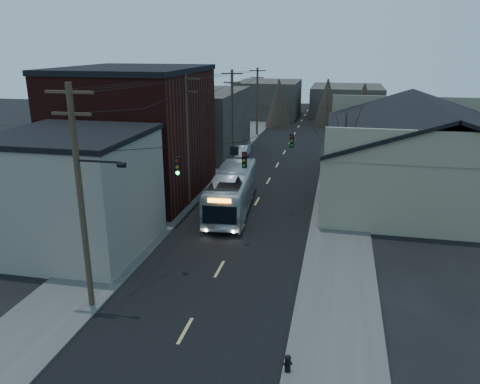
# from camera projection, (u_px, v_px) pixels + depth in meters

# --- Properties ---
(ground) EXTENTS (160.00, 160.00, 0.00)m
(ground) POSITION_uv_depth(u_px,v_px,m) (169.00, 360.00, 18.61)
(ground) COLOR black
(ground) RESTS_ON ground
(road_surface) EXTENTS (9.00, 110.00, 0.02)m
(road_surface) POSITION_uv_depth(u_px,v_px,m) (275.00, 170.00, 46.56)
(road_surface) COLOR black
(road_surface) RESTS_ON ground
(sidewalk_left) EXTENTS (4.00, 110.00, 0.12)m
(sidewalk_left) POSITION_uv_depth(u_px,v_px,m) (212.00, 166.00, 47.84)
(sidewalk_left) COLOR #474744
(sidewalk_left) RESTS_ON ground
(sidewalk_right) EXTENTS (4.00, 110.00, 0.12)m
(sidewalk_right) POSITION_uv_depth(u_px,v_px,m) (341.00, 173.00, 45.25)
(sidewalk_right) COLOR #474744
(sidewalk_right) RESTS_ON ground
(building_clapboard) EXTENTS (8.00, 8.00, 7.00)m
(building_clapboard) POSITION_uv_depth(u_px,v_px,m) (76.00, 194.00, 27.72)
(building_clapboard) COLOR gray
(building_clapboard) RESTS_ON ground
(building_brick) EXTENTS (10.00, 12.00, 10.00)m
(building_brick) POSITION_uv_depth(u_px,v_px,m) (136.00, 135.00, 37.72)
(building_brick) COLOR black
(building_brick) RESTS_ON ground
(building_left_far) EXTENTS (9.00, 14.00, 7.00)m
(building_left_far) POSITION_uv_depth(u_px,v_px,m) (200.00, 122.00, 52.98)
(building_left_far) COLOR #2F2B26
(building_left_far) RESTS_ON ground
(warehouse) EXTENTS (16.16, 20.60, 7.73)m
(warehouse) POSITION_uv_depth(u_px,v_px,m) (423.00, 162.00, 38.50)
(warehouse) COLOR gray
(warehouse) RESTS_ON ground
(building_far_left) EXTENTS (10.00, 12.00, 6.00)m
(building_far_left) POSITION_uv_depth(u_px,v_px,m) (269.00, 99.00, 79.46)
(building_far_left) COLOR #2F2B26
(building_far_left) RESTS_ON ground
(building_far_right) EXTENTS (12.00, 14.00, 5.00)m
(building_far_right) POSITION_uv_depth(u_px,v_px,m) (347.00, 101.00, 81.69)
(building_far_right) COLOR #2F2B26
(building_far_right) RESTS_ON ground
(bare_tree) EXTENTS (0.40, 0.40, 7.20)m
(bare_tree) POSITION_uv_depth(u_px,v_px,m) (343.00, 162.00, 34.86)
(bare_tree) COLOR black
(bare_tree) RESTS_ON ground
(utility_lines) EXTENTS (11.24, 45.28, 10.50)m
(utility_lines) POSITION_uv_depth(u_px,v_px,m) (230.00, 129.00, 40.22)
(utility_lines) COLOR #382B1E
(utility_lines) RESTS_ON ground
(bus) EXTENTS (3.46, 11.19, 3.07)m
(bus) POSITION_uv_depth(u_px,v_px,m) (232.00, 191.00, 34.92)
(bus) COLOR #B0B7BD
(bus) RESTS_ON ground
(parked_car) EXTENTS (1.40, 3.82, 1.25)m
(parked_car) POSITION_uv_depth(u_px,v_px,m) (242.00, 152.00, 51.59)
(parked_car) COLOR #B0B3B8
(parked_car) RESTS_ON ground
(fire_hydrant) EXTENTS (0.35, 0.24, 0.71)m
(fire_hydrant) POSITION_uv_depth(u_px,v_px,m) (288.00, 363.00, 17.68)
(fire_hydrant) COLOR black
(fire_hydrant) RESTS_ON sidewalk_right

